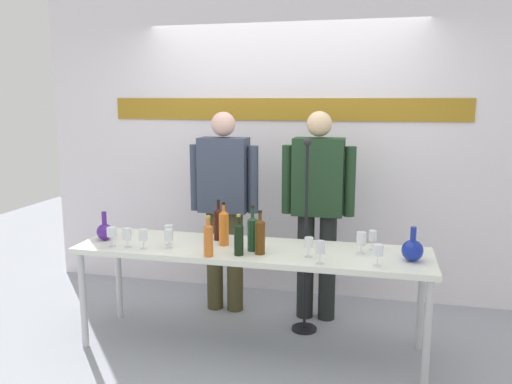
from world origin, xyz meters
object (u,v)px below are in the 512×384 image
(presenter_right, at_px, (318,203))
(wine_bottle_4, at_px, (219,223))
(wine_bottle_1, at_px, (253,232))
(microphone_stand, at_px, (305,268))
(wine_bottle_5, at_px, (260,235))
(wine_glass_right_0, at_px, (320,248))
(decanter_blue_left, at_px, (105,231))
(wine_glass_left_2, at_px, (143,235))
(wine_glass_right_3, at_px, (361,239))
(wine_glass_left_0, at_px, (169,230))
(wine_glass_right_4, at_px, (309,243))
(wine_bottle_3, at_px, (208,238))
(wine_glass_left_3, at_px, (112,232))
(wine_glass_right_2, at_px, (373,236))
(wine_glass_left_1, at_px, (127,234))
(wine_bottle_2, at_px, (239,238))
(wine_glass_left_4, at_px, (169,235))
(wine_bottle_0, at_px, (224,227))
(display_table, at_px, (251,256))
(decanter_blue_right, at_px, (412,250))
(wine_glass_right_1, at_px, (378,250))
(presenter_left, at_px, (224,199))

(presenter_right, height_order, wine_bottle_4, presenter_right)
(wine_bottle_1, distance_m, microphone_stand, 0.67)
(wine_bottle_5, height_order, wine_glass_right_0, wine_bottle_5)
(decanter_blue_left, distance_m, wine_bottle_4, 0.87)
(wine_glass_left_2, bearing_deg, wine_glass_right_3, 9.16)
(wine_glass_left_0, bearing_deg, wine_glass_right_4, -3.44)
(wine_bottle_3, bearing_deg, wine_glass_left_3, 175.49)
(wine_glass_right_2, bearing_deg, wine_glass_left_1, -169.04)
(wine_glass_left_0, relative_size, wine_glass_right_4, 1.06)
(presenter_right, relative_size, wine_glass_right_2, 12.00)
(wine_bottle_2, height_order, wine_bottle_4, wine_bottle_4)
(wine_glass_left_1, bearing_deg, wine_glass_right_4, 3.04)
(wine_glass_left_0, distance_m, microphone_stand, 1.11)
(wine_glass_left_4, bearing_deg, wine_bottle_3, -18.06)
(wine_bottle_0, distance_m, wine_glass_right_4, 0.66)
(display_table, xyz_separation_m, wine_glass_right_4, (0.43, -0.12, 0.16))
(wine_glass_right_3, bearing_deg, decanter_blue_right, -13.72)
(wine_bottle_0, bearing_deg, wine_glass_right_3, 0.69)
(display_table, bearing_deg, wine_glass_right_4, -15.68)
(display_table, relative_size, wine_bottle_4, 8.22)
(decanter_blue_left, xyz_separation_m, wine_bottle_3, (0.90, -0.22, 0.06))
(wine_bottle_1, xyz_separation_m, wine_glass_right_2, (0.82, 0.20, -0.03))
(decanter_blue_left, height_order, wine_glass_right_2, decanter_blue_left)
(wine_bottle_1, xyz_separation_m, wine_glass_left_2, (-0.77, -0.15, -0.03))
(decanter_blue_right, relative_size, wine_bottle_3, 0.82)
(wine_glass_left_1, bearing_deg, wine_bottle_3, -6.03)
(microphone_stand, bearing_deg, decanter_blue_right, -29.14)
(decanter_blue_right, height_order, wine_bottle_4, wine_bottle_4)
(wine_bottle_1, relative_size, wine_glass_right_4, 2.34)
(wine_glass_left_4, height_order, wine_glass_right_1, wine_glass_right_1)
(wine_glass_right_4, bearing_deg, wine_glass_left_2, -175.92)
(decanter_blue_left, relative_size, wine_glass_right_1, 1.52)
(wine_bottle_2, xyz_separation_m, wine_glass_right_0, (0.56, -0.07, -0.01))
(wine_bottle_1, relative_size, wine_glass_left_1, 2.28)
(wine_glass_left_0, bearing_deg, display_table, 5.53)
(wine_glass_left_2, bearing_deg, display_table, 15.47)
(wine_glass_left_4, bearing_deg, display_table, 14.57)
(wine_glass_right_4, bearing_deg, presenter_left, 137.11)
(wine_glass_left_4, height_order, microphone_stand, microphone_stand)
(presenter_right, xyz_separation_m, wine_glass_right_0, (0.12, -0.90, -0.11))
(presenter_left, relative_size, wine_glass_right_2, 11.93)
(decanter_blue_left, bearing_deg, wine_glass_left_4, -10.58)
(wine_bottle_3, height_order, wine_glass_left_2, wine_bottle_3)
(wine_glass_left_4, bearing_deg, wine_bottle_0, 26.12)
(wine_glass_right_2, height_order, microphone_stand, microphone_stand)
(wine_bottle_0, bearing_deg, wine_glass_right_2, 6.20)
(wine_glass_right_2, xyz_separation_m, wine_glass_right_3, (-0.07, -0.10, 0.00))
(wine_bottle_3, distance_m, wine_glass_right_1, 1.12)
(wine_bottle_4, bearing_deg, wine_glass_left_0, -145.37)
(wine_glass_right_0, relative_size, wine_glass_right_4, 1.11)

